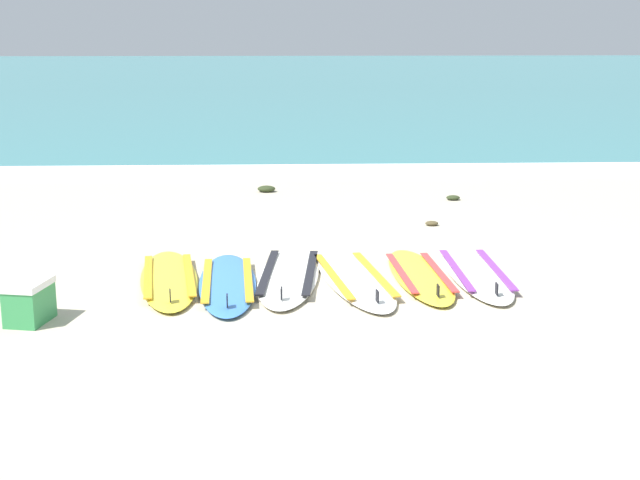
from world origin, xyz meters
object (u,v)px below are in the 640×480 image
(surfboard_4, at_px, (420,275))
(surfboard_2, at_px, (289,275))
(surfboard_0, at_px, (169,279))
(surfboard_3, at_px, (354,278))
(surfboard_5, at_px, (476,273))
(cooler_box, at_px, (29,301))
(surfboard_1, at_px, (228,283))

(surfboard_4, bearing_deg, surfboard_2, 176.78)
(surfboard_0, relative_size, surfboard_3, 0.95)
(surfboard_3, distance_m, surfboard_5, 1.30)
(surfboard_0, height_order, surfboard_5, same)
(surfboard_0, height_order, cooler_box, cooler_box)
(surfboard_3, bearing_deg, surfboard_4, 5.43)
(surfboard_0, relative_size, surfboard_5, 1.02)
(surfboard_1, bearing_deg, surfboard_4, 5.58)
(cooler_box, bearing_deg, surfboard_5, 17.38)
(surfboard_0, xyz_separation_m, cooler_box, (-1.07, -1.24, 0.16))
(surfboard_1, xyz_separation_m, surfboard_3, (1.29, 0.13, -0.00))
(surfboard_0, distance_m, cooler_box, 1.65)
(surfboard_2, bearing_deg, cooler_box, -149.98)
(surfboard_5, bearing_deg, surfboard_1, -173.94)
(surfboard_1, distance_m, cooler_box, 1.99)
(surfboard_2, distance_m, cooler_box, 2.66)
(surfboard_2, height_order, surfboard_4, same)
(surfboard_4, bearing_deg, cooler_box, -161.08)
(surfboard_1, bearing_deg, surfboard_0, 163.49)
(surfboard_3, height_order, surfboard_4, same)
(surfboard_2, relative_size, cooler_box, 4.87)
(surfboard_3, bearing_deg, surfboard_2, 168.02)
(surfboard_4, height_order, surfboard_5, same)
(surfboard_0, xyz_separation_m, surfboard_4, (2.58, 0.01, 0.00))
(surfboard_1, bearing_deg, surfboard_5, 6.06)
(surfboard_1, xyz_separation_m, surfboard_5, (2.58, 0.27, -0.00))
(surfboard_0, bearing_deg, surfboard_4, 0.29)
(surfboard_1, bearing_deg, cooler_box, -147.75)
(surfboard_2, relative_size, surfboard_5, 1.08)
(surfboard_2, xyz_separation_m, cooler_box, (-2.30, -1.33, 0.16))
(surfboard_2, bearing_deg, surfboard_4, -3.22)
(surfboard_3, bearing_deg, cooler_box, -158.19)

